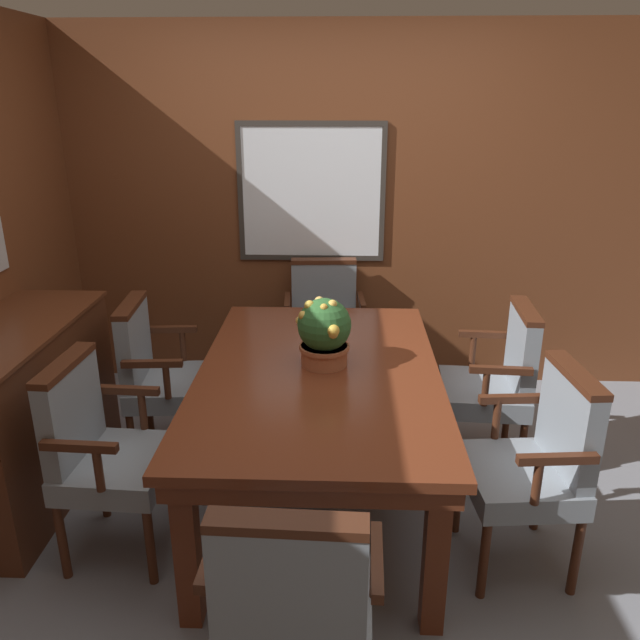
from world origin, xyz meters
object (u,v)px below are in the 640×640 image
Objects in this scene: chair_left_near at (101,447)px; chair_left_far at (158,371)px; chair_head_near at (293,606)px; chair_right_near at (537,458)px; chair_right_far at (497,378)px; potted_plant at (324,332)px; sideboard_cabinet at (22,414)px; chair_head_far at (324,321)px; dining_table at (319,386)px.

chair_left_near is 0.80m from chair_left_far.
chair_head_near is 1.00× the size of chair_right_near.
chair_right_far is (1.91, 0.79, 0.00)m from chair_left_near.
chair_left_far is 2.74× the size of potted_plant.
potted_plant is (-0.94, -0.33, 0.38)m from chair_right_far.
chair_right_near reaches higher than sideboard_cabinet.
potted_plant is at bearing -90.24° from chair_head_near.
chair_left_near is 0.73× the size of sideboard_cabinet.
chair_head_far is at bearing -128.11° from chair_right_far.
dining_table is at bearing -0.34° from sideboard_cabinet.
chair_left_near is 1.00× the size of chair_head_far.
chair_head_near is at bearing -92.21° from potted_plant.
chair_right_near is 0.73× the size of sideboard_cabinet.
chair_right_near is 1.11m from potted_plant.
dining_table is 0.27m from potted_plant.
dining_table is 1.02m from chair_left_far.
chair_head_far is 0.73× the size of sideboard_cabinet.
chair_left_near is at bearing 173.91° from chair_left_far.
dining_table is 1.97× the size of chair_left_far.
chair_right_far is 1.00× the size of chair_head_far.
chair_right_near is 2.05m from chair_left_far.
chair_left_far is at bearing -118.62° from chair_right_near.
chair_right_near is at bearing -23.55° from dining_table.
chair_head_far is at bearing 90.59° from dining_table.
chair_right_far is 1.00× the size of chair_right_near.
chair_head_near is 1.90m from chair_left_far.
chair_right_near is at bearing -136.97° from chair_head_near.
chair_head_near is 2.74× the size of potted_plant.
chair_head_far is 1.93m from chair_right_near.
chair_right_near is (0.97, -1.68, 0.00)m from chair_head_far.
chair_right_far is at bearing 22.11° from dining_table.
chair_head_far reaches higher than sideboard_cabinet.
chair_left_near is at bearing -41.53° from chair_head_near.
chair_left_near is 2.07m from chair_right_far.
potted_plant is (-0.93, 0.48, 0.38)m from chair_right_near.
chair_left_far is at bearing 33.64° from sideboard_cabinet.
chair_left_far is (-1.89, 0.01, 0.00)m from chair_right_far.
chair_left_near is at bearing -123.05° from chair_head_far.
dining_table is 1.03m from chair_left_near.
chair_head_near and chair_right_far have the same top height.
chair_head_far is 1.96m from sideboard_cabinet.
chair_head_near is 1.96m from sideboard_cabinet.
chair_head_far is (0.93, 1.66, 0.00)m from chair_left_near.
chair_head_near is 1.00× the size of chair_head_far.
chair_left_far is 0.73× the size of sideboard_cabinet.
chair_right_near is 2.51m from sideboard_cabinet.
potted_plant reaches higher than chair_head_far.
chair_right_far reaches higher than sideboard_cabinet.
potted_plant reaches higher than chair_right_near.
chair_left_far reaches higher than dining_table.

